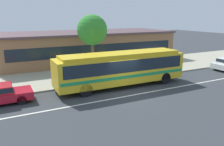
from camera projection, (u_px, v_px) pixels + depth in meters
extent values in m
plane|color=#33383C|center=(126.00, 92.00, 17.64)|extent=(120.00, 120.00, 0.00)
cube|color=#A29F87|center=(92.00, 72.00, 23.60)|extent=(60.00, 8.00, 0.12)
cube|color=silver|center=(131.00, 95.00, 16.94)|extent=(56.00, 0.16, 0.01)
cube|color=gold|center=(121.00, 69.00, 18.83)|extent=(11.10, 2.64, 2.19)
cube|color=gold|center=(121.00, 54.00, 18.53)|extent=(10.21, 2.33, 0.24)
cube|color=#19232D|center=(121.00, 63.00, 18.72)|extent=(10.44, 2.66, 0.96)
cube|color=#1C904E|center=(121.00, 73.00, 18.93)|extent=(10.88, 2.66, 0.24)
cube|color=#19232D|center=(173.00, 58.00, 21.06)|extent=(0.16, 2.17, 1.05)
cylinder|color=black|center=(150.00, 73.00, 21.63)|extent=(1.00, 0.30, 1.00)
cylinder|color=black|center=(165.00, 78.00, 19.73)|extent=(1.00, 0.30, 1.00)
cylinder|color=black|center=(77.00, 82.00, 18.52)|extent=(1.00, 0.30, 1.00)
cylinder|color=black|center=(86.00, 90.00, 16.62)|extent=(1.00, 0.30, 1.00)
cylinder|color=black|center=(19.00, 93.00, 16.56)|extent=(0.64, 0.22, 0.64)
cylinder|color=black|center=(22.00, 100.00, 15.17)|extent=(0.64, 0.22, 0.64)
cylinder|color=black|center=(215.00, 66.00, 25.12)|extent=(0.64, 0.23, 0.64)
cylinder|color=#343535|center=(139.00, 69.00, 22.78)|extent=(0.14, 0.14, 0.84)
cylinder|color=#343535|center=(141.00, 69.00, 22.79)|extent=(0.14, 0.14, 0.84)
cylinder|color=#D43342|center=(140.00, 62.00, 22.61)|extent=(0.45, 0.45, 0.60)
sphere|color=tan|center=(140.00, 58.00, 22.50)|extent=(0.22, 0.22, 0.22)
cylinder|color=brown|center=(93.00, 57.00, 22.66)|extent=(0.32, 0.32, 3.29)
sphere|color=#31892F|center=(92.00, 30.00, 22.00)|extent=(2.95, 2.95, 2.95)
cube|color=#8D6443|center=(87.00, 47.00, 29.96)|extent=(21.98, 8.33, 3.54)
cube|color=#19232D|center=(100.00, 50.00, 26.31)|extent=(20.22, 0.04, 1.27)
cube|color=#513E42|center=(87.00, 32.00, 29.50)|extent=(22.38, 8.73, 0.24)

